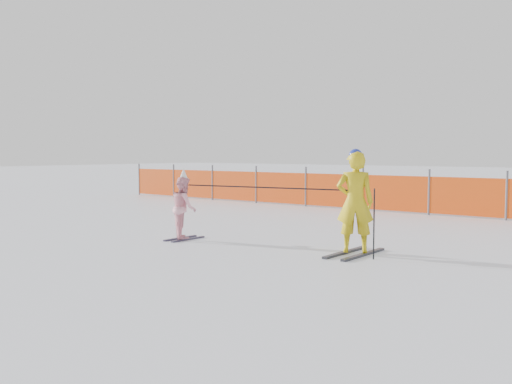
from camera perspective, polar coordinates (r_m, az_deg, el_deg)
ground at (r=9.90m, az=-1.80°, el=-5.94°), size 120.00×120.00×0.00m
adult at (r=9.62m, az=9.87°, el=-1.00°), size 0.73×1.37×1.77m
child at (r=11.23m, az=-7.22°, el=-1.49°), size 0.74×0.85×1.40m
ski_poles at (r=9.98m, az=3.31°, el=-0.41°), size 3.77×0.58×1.14m
safety_fence at (r=18.33m, az=3.64°, el=0.39°), size 15.08×0.06×1.25m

